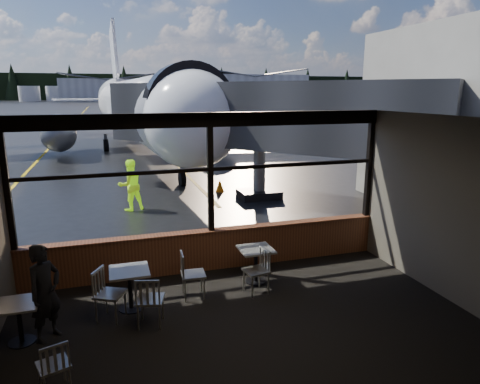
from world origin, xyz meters
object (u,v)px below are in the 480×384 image
chair_mid_s (150,300)px  chair_mid_w (110,295)px  jet_bridge (272,135)px  ground_crew (130,185)px  cafe_table_mid (130,290)px  cafe_table_left (20,323)px  chair_left_s (54,366)px  passenger (45,293)px  chair_near_e (256,271)px  airliner (137,69)px  cone_nose (220,186)px  cafe_table_near (256,265)px  chair_near_w (193,275)px

chair_mid_s → chair_mid_w: (-0.65, 0.40, 0.01)m
jet_bridge → ground_crew: jet_bridge is taller
cafe_table_mid → cafe_table_left: bearing=-160.9°
cafe_table_mid → chair_left_s: chair_left_s is taller
chair_mid_w → passenger: 1.08m
chair_near_e → airliner: bearing=-8.5°
cafe_table_mid → cone_nose: bearing=65.4°
chair_mid_s → passenger: (-1.62, 0.08, 0.34)m
chair_near_e → passenger: 3.79m
jet_bridge → cafe_table_left: jet_bridge is taller
airliner → chair_mid_s: (-1.71, -22.56, -4.84)m
chair_near_e → cafe_table_mid: bearing=78.5°
ground_crew → cafe_table_mid: bearing=66.9°
cafe_table_near → chair_mid_w: 3.02m
ground_crew → cone_nose: 4.01m
chair_left_s → cone_nose: chair_left_s is taller
chair_near_w → cone_nose: chair_near_w is taller
chair_mid_s → cafe_table_mid: bearing=128.3°
chair_mid_s → chair_left_s: bearing=-121.3°
chair_near_e → chair_near_w: size_ratio=0.99×
jet_bridge → cafe_table_near: bearing=-114.1°
chair_near_w → cone_nose: bearing=165.6°
chair_near_w → chair_mid_w: (-1.55, -0.39, 0.00)m
cafe_table_mid → chair_mid_w: bearing=-141.5°
chair_left_s → ground_crew: size_ratio=0.47×
airliner → chair_mid_s: 23.14m
chair_mid_w → jet_bridge: bearing=168.7°
chair_mid_w → cone_nose: chair_mid_w is taller
airliner → passenger: airliner is taller
airliner → cafe_table_left: size_ratio=50.04×
cafe_table_near → chair_left_s: size_ratio=0.93×
chair_mid_w → ground_crew: ground_crew is taller
chair_near_e → cone_nose: chair_near_e is taller
cafe_table_left → chair_mid_w: size_ratio=0.74×
cafe_table_mid → cone_nose: 9.59m
ground_crew → cone_nose: size_ratio=3.52×
airliner → chair_left_s: bearing=-101.1°
chair_left_s → passenger: passenger is taller
chair_mid_w → ground_crew: 7.32m
chair_mid_s → passenger: 1.66m
jet_bridge → cafe_table_mid: bearing=-128.6°
cafe_table_near → passenger: (-3.91, -1.00, 0.43)m
cafe_table_near → chair_mid_s: (-2.29, -1.08, 0.09)m
chair_near_w → chair_left_s: bearing=-43.7°
cafe_table_near → cafe_table_mid: 2.61m
jet_bridge → chair_near_e: jet_bridge is taller
cafe_table_mid → ground_crew: bearing=86.5°
passenger → cone_nose: size_ratio=3.30×
cafe_table_mid → chair_near_w: 1.20m
chair_near_w → chair_near_e: bearing=84.7°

